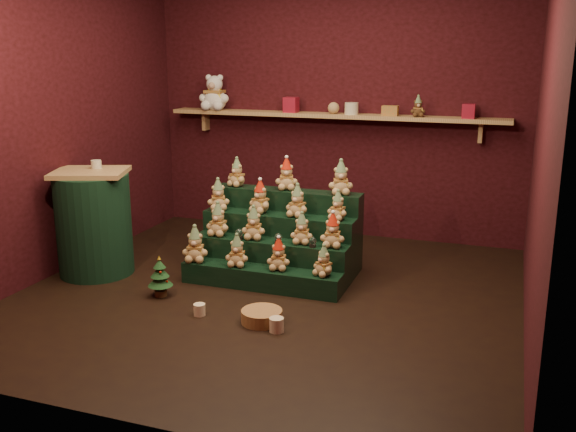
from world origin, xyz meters
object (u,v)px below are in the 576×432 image
at_px(riser_tier_front, 261,278).
at_px(white_bear, 215,88).
at_px(side_table, 94,223).
at_px(brown_bear, 418,106).
at_px(snow_globe_a, 239,234).
at_px(snow_globe_c, 313,242).
at_px(snow_globe_b, 278,238).
at_px(mini_christmas_tree, 160,277).
at_px(wicker_basket, 262,316).
at_px(mug_right, 277,325).
at_px(mug_left, 199,310).

xyz_separation_m(riser_tier_front, white_bear, (-1.22, 1.72, 1.47)).
relative_size(riser_tier_front, side_table, 1.48).
bearing_deg(brown_bear, snow_globe_a, -146.37).
bearing_deg(side_table, snow_globe_c, -11.79).
bearing_deg(snow_globe_a, snow_globe_c, 0.00).
distance_m(snow_globe_b, white_bear, 2.34).
height_order(snow_globe_a, side_table, side_table).
distance_m(mini_christmas_tree, wicker_basket, 1.01).
relative_size(riser_tier_front, mug_right, 13.35).
bearing_deg(riser_tier_front, snow_globe_b, 58.33).
distance_m(mini_christmas_tree, mug_left, 0.56).
distance_m(side_table, mug_right, 2.12).
relative_size(riser_tier_front, white_bear, 2.91).
relative_size(mug_right, brown_bear, 0.51).
height_order(riser_tier_front, mini_christmas_tree, mini_christmas_tree).
height_order(snow_globe_a, mug_right, snow_globe_a).
bearing_deg(white_bear, riser_tier_front, -58.59).
bearing_deg(mini_christmas_tree, riser_tier_front, 31.96).
relative_size(mini_christmas_tree, brown_bear, 1.70).
distance_m(snow_globe_a, mug_left, 0.93).
distance_m(snow_globe_c, mug_left, 1.12).
relative_size(riser_tier_front, snow_globe_b, 15.74).
bearing_deg(side_table, mini_christmas_tree, -40.58).
xyz_separation_m(wicker_basket, white_bear, (-1.49, 2.37, 1.51)).
height_order(snow_globe_c, mug_left, snow_globe_c).
bearing_deg(wicker_basket, mini_christmas_tree, 167.78).
bearing_deg(white_bear, brown_bear, -3.99).
xyz_separation_m(snow_globe_c, brown_bear, (0.60, 1.56, 1.02)).
distance_m(white_bear, brown_bear, 2.23).
xyz_separation_m(mug_left, mug_right, (0.66, -0.08, 0.01)).
relative_size(mug_right, white_bear, 0.22).
xyz_separation_m(snow_globe_a, wicker_basket, (0.54, -0.82, -0.36)).
relative_size(snow_globe_b, mug_left, 0.98).
relative_size(riser_tier_front, snow_globe_c, 16.42).
bearing_deg(snow_globe_a, brown_bear, 50.81).
distance_m(mug_left, brown_bear, 3.03).
bearing_deg(snow_globe_a, mini_christmas_tree, -126.39).
distance_m(mini_christmas_tree, brown_bear, 3.03).
bearing_deg(riser_tier_front, mini_christmas_tree, -148.04).
height_order(snow_globe_c, wicker_basket, snow_globe_c).
xyz_separation_m(snow_globe_c, side_table, (-1.96, -0.29, 0.06)).
bearing_deg(side_table, brown_bear, 15.61).
xyz_separation_m(mini_christmas_tree, white_bear, (-0.51, 2.16, 1.39)).
xyz_separation_m(side_table, wicker_basket, (1.82, -0.52, -0.42)).
bearing_deg(mug_right, wicker_basket, 144.36).
bearing_deg(mug_right, brown_bear, 77.04).
distance_m(mini_christmas_tree, white_bear, 2.62).
xyz_separation_m(snow_globe_b, side_table, (-1.65, -0.29, 0.06)).
bearing_deg(snow_globe_c, snow_globe_b, 180.00).
relative_size(mini_christmas_tree, mug_right, 3.31).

